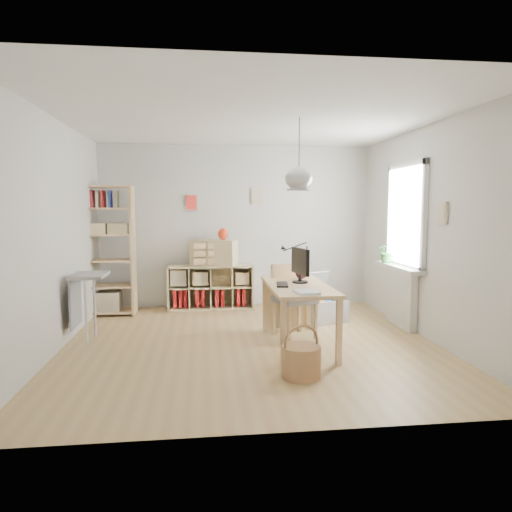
{
  "coord_description": "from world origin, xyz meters",
  "views": [
    {
      "loc": [
        -0.57,
        -5.43,
        1.66
      ],
      "look_at": [
        0.1,
        0.3,
        1.05
      ],
      "focal_mm": 32.0,
      "sensor_mm": 36.0,
      "label": 1
    }
  ],
  "objects": [
    {
      "name": "keyboard",
      "position": [
        0.35,
        -0.18,
        0.76
      ],
      "size": [
        0.18,
        0.37,
        0.02
      ],
      "primitive_type": "cube",
      "rotation": [
        0.0,
        0.0,
        -0.14
      ],
      "color": "black",
      "rests_on": "desk"
    },
    {
      "name": "cube_shelf",
      "position": [
        -0.47,
        2.08,
        0.3
      ],
      "size": [
        1.4,
        0.38,
        0.72
      ],
      "color": "beige",
      "rests_on": "ground"
    },
    {
      "name": "red_vase",
      "position": [
        -0.24,
        2.04,
        1.24
      ],
      "size": [
        0.16,
        0.16,
        0.2
      ],
      "primitive_type": "ellipsoid",
      "color": "#9B230C",
      "rests_on": "drawer_chest"
    },
    {
      "name": "potted_plant",
      "position": [
        2.12,
        0.95,
        1.02
      ],
      "size": [
        0.32,
        0.28,
        0.32
      ],
      "primitive_type": "imported",
      "rotation": [
        0.0,
        0.0,
        0.12
      ],
      "color": "#296D28",
      "rests_on": "windowsill"
    },
    {
      "name": "storage_chest",
      "position": [
        1.15,
        1.04,
        0.23
      ],
      "size": [
        0.86,
        0.91,
        0.69
      ],
      "rotation": [
        0.0,
        0.0,
        0.35
      ],
      "color": "silver",
      "rests_on": "ground"
    },
    {
      "name": "desk",
      "position": [
        0.55,
        -0.15,
        0.66
      ],
      "size": [
        0.7,
        1.5,
        0.75
      ],
      "color": "#DEB87F",
      "rests_on": "ground"
    },
    {
      "name": "paper_tray",
      "position": [
        0.52,
        -0.72,
        0.76
      ],
      "size": [
        0.26,
        0.31,
        0.03
      ],
      "primitive_type": "cube",
      "rotation": [
        0.0,
        0.0,
        0.15
      ],
      "color": "white",
      "rests_on": "desk"
    },
    {
      "name": "chair",
      "position": [
        0.57,
        0.29,
        0.53
      ],
      "size": [
        0.58,
        0.58,
        0.93
      ],
      "rotation": [
        0.0,
        0.0,
        0.35
      ],
      "color": "gray",
      "rests_on": "ground"
    },
    {
      "name": "task_lamp",
      "position": [
        0.62,
        0.47,
        1.04
      ],
      "size": [
        0.4,
        0.15,
        0.43
      ],
      "color": "black",
      "rests_on": "desk"
    },
    {
      "name": "side_table",
      "position": [
        -2.04,
        0.35,
        0.67
      ],
      "size": [
        0.4,
        0.55,
        0.85
      ],
      "color": "gray",
      "rests_on": "ground"
    },
    {
      "name": "drawer_chest",
      "position": [
        -0.39,
        2.04,
        0.93
      ],
      "size": [
        0.8,
        0.57,
        0.42
      ],
      "primitive_type": "cube",
      "rotation": [
        0.0,
        0.0,
        -0.36
      ],
      "color": "beige",
      "rests_on": "cube_shelf"
    },
    {
      "name": "radiator",
      "position": [
        2.19,
        0.6,
        0.4
      ],
      "size": [
        0.1,
        0.8,
        0.8
      ],
      "primitive_type": "cube",
      "color": "silver",
      "rests_on": "ground"
    },
    {
      "name": "monitor",
      "position": [
        0.6,
        -0.03,
        0.99
      ],
      "size": [
        0.19,
        0.49,
        0.42
      ],
      "rotation": [
        0.0,
        0.0,
        0.16
      ],
      "color": "black",
      "rests_on": "desk"
    },
    {
      "name": "wicker_basket",
      "position": [
        0.37,
        -1.17,
        0.17
      ],
      "size": [
        0.38,
        0.38,
        0.53
      ],
      "rotation": [
        0.0,
        0.0,
        0.33
      ],
      "color": "#9F7448",
      "rests_on": "ground"
    },
    {
      "name": "ground",
      "position": [
        0.0,
        0.0,
        0.0
      ],
      "size": [
        4.5,
        4.5,
        0.0
      ],
      "primitive_type": "plane",
      "color": "#A68753",
      "rests_on": "ground"
    },
    {
      "name": "tall_bookshelf",
      "position": [
        -2.04,
        1.8,
        1.09
      ],
      "size": [
        0.8,
        0.38,
        2.0
      ],
      "color": "#DEB87F",
      "rests_on": "ground"
    },
    {
      "name": "window_unit",
      "position": [
        2.23,
        0.6,
        1.55
      ],
      "size": [
        0.07,
        1.16,
        1.46
      ],
      "color": "white",
      "rests_on": "ground"
    },
    {
      "name": "yarn_ball",
      "position": [
        0.69,
        0.27,
        0.83
      ],
      "size": [
        0.16,
        0.16,
        0.16
      ],
      "primitive_type": "sphere",
      "color": "#44090F",
      "rests_on": "desk"
    },
    {
      "name": "windowsill",
      "position": [
        2.14,
        0.6,
        0.83
      ],
      "size": [
        0.22,
        1.2,
        0.06
      ],
      "primitive_type": "cube",
      "color": "white",
      "rests_on": "radiator"
    },
    {
      "name": "room_shell",
      "position": [
        0.55,
        -0.15,
        2.0
      ],
      "size": [
        4.5,
        4.5,
        4.5
      ],
      "color": "silver",
      "rests_on": "ground"
    }
  ]
}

